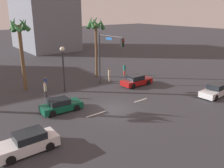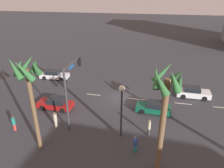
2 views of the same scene
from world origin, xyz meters
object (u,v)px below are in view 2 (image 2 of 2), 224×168
Objects in this scene: streetlamp at (122,101)px; pedestrian_3 at (14,123)px; car_1 at (193,92)px; car_4 at (54,75)px; car_3 at (154,107)px; pedestrian_0 at (55,119)px; palm_tree_1 at (28,79)px; pedestrian_2 at (149,127)px; palm_tree_0 at (166,96)px; car_0 at (56,103)px; traffic_signal at (71,84)px; pedestrian_1 at (136,143)px.

streetlamp is 3.27× the size of pedestrian_3.
car_1 is 0.93× the size of car_4.
pedestrian_3 reaches higher than car_3.
car_3 is 6.78m from streetlamp.
pedestrian_0 is (9.89, 5.15, 0.37)m from car_3.
car_3 is 14.34m from palm_tree_1.
pedestrian_2 is (5.35, 9.44, 0.32)m from car_1.
pedestrian_2 is 0.21× the size of palm_tree_0.
pedestrian_2 reaches higher than car_0.
palm_tree_1 is at bearing 72.03° from traffic_signal.
pedestrian_3 is at bearing 18.99° from pedestrian_0.
palm_tree_1 is at bearing 21.92° from pedestrian_2.
car_1 is at bearing -108.25° from palm_tree_0.
palm_tree_0 is (-0.89, 4.09, 5.59)m from pedestrian_2.
car_3 is at bearing -120.64° from streetlamp.
pedestrian_2 is at bearing -167.47° from streetlamp.
car_0 is at bearing -22.26° from streetlamp.
car_1 is 2.52× the size of pedestrian_1.
pedestrian_2 reaches higher than pedestrian_3.
car_3 is at bearing -172.20° from car_0.
pedestrian_1 is at bearing 167.93° from pedestrian_0.
car_4 is 18.05m from streetlamp.
palm_tree_0 reaches higher than car_3.
pedestrian_3 is (2.18, 4.90, 0.24)m from car_0.
pedestrian_3 is at bearing -2.16° from pedestrian_1.
traffic_signal is 0.77× the size of palm_tree_1.
pedestrian_0 is at bearing 115.79° from car_0.
palm_tree_0 is at bearing 71.75° from car_1.
pedestrian_0 is (1.47, 1.38, -3.54)m from traffic_signal.
pedestrian_3 is at bearing 99.71° from car_4.
pedestrian_2 is at bearing -77.69° from palm_tree_0.
pedestrian_0 is 0.21× the size of palm_tree_1.
palm_tree_1 is at bearing 104.18° from car_0.
car_3 is 17.51m from car_4.
car_1 is at bearing -158.55° from car_0.
traffic_signal is 3.64× the size of pedestrian_0.
car_0 is 11.52m from pedestrian_1.
pedestrian_1 is 0.19× the size of palm_tree_1.
pedestrian_0 is (14.87, 10.08, 0.31)m from car_1.
car_0 is at bearing 7.80° from car_3.
car_4 is at bearing -62.27° from car_0.
palm_tree_1 is (9.53, 3.83, 5.78)m from pedestrian_2.
car_0 is 15.22m from palm_tree_0.
palm_tree_1 is at bearing 40.14° from car_3.
pedestrian_3 is at bearing 31.32° from car_1.
car_1 is at bearing -147.00° from traffic_signal.
palm_tree_0 is (-3.55, 3.50, 2.68)m from streetlamp.
car_1 is 0.49× the size of palm_tree_1.
pedestrian_2 is at bearing -176.18° from pedestrian_0.
traffic_signal is (-7.67, 10.70, 3.87)m from car_4.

